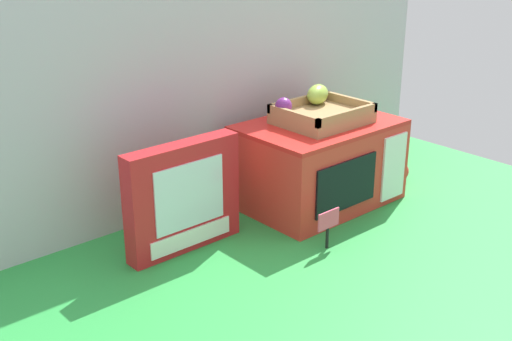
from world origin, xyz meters
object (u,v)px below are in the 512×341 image
Objects in this scene: toy_microwave at (319,163)px; price_sign at (328,224)px; cookie_set_box at (183,197)px; food_groups_crate at (320,112)px; loose_toy_apple at (399,171)px.

toy_microwave is 0.29m from price_sign.
cookie_set_box is (-0.45, 0.02, 0.02)m from toy_microwave.
food_groups_crate reaches higher than toy_microwave.
food_groups_crate is at bearing 48.85° from price_sign.
cookie_set_box is (-0.45, 0.01, -0.13)m from food_groups_crate.
cookie_set_box is at bearing 177.49° from toy_microwave.
loose_toy_apple is (0.75, -0.08, -0.10)m from cookie_set_box.
cookie_set_box is at bearing 138.10° from price_sign.
loose_toy_apple is (0.29, -0.07, -0.23)m from food_groups_crate.
toy_microwave reaches higher than loose_toy_apple.
loose_toy_apple is at bearing 17.80° from price_sign.
loose_toy_apple is (0.49, 0.16, -0.04)m from price_sign.
food_groups_crate is (0.01, 0.01, 0.14)m from toy_microwave.
price_sign is at bearing -162.20° from loose_toy_apple.
food_groups_crate reaches higher than loose_toy_apple.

